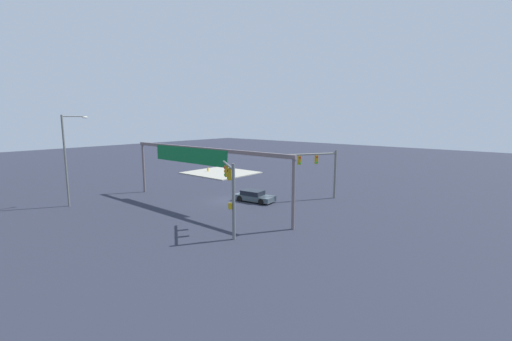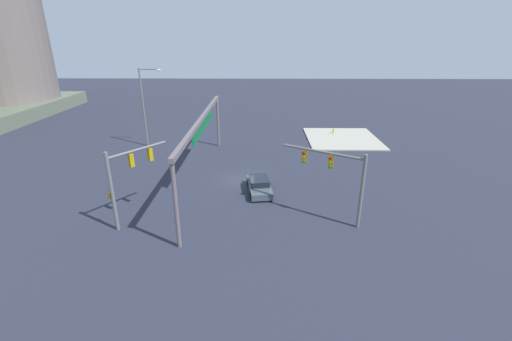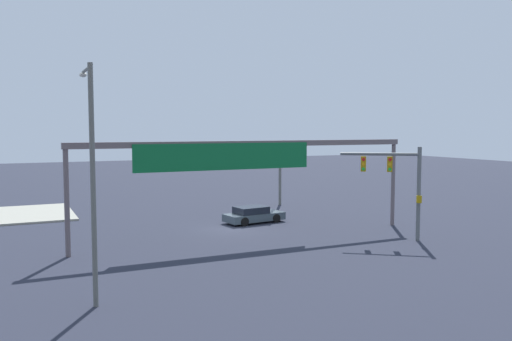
% 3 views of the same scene
% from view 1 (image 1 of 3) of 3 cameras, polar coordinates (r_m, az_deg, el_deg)
% --- Properties ---
extents(ground_plane, '(165.84, 165.84, 0.00)m').
position_cam_1_polar(ground_plane, '(38.13, -4.79, -5.04)').
color(ground_plane, '#282B3A').
extents(sidewalk_corner, '(10.31, 9.24, 0.15)m').
position_cam_1_polar(sidewalk_corner, '(56.83, -5.88, -0.37)').
color(sidewalk_corner, '#A5A393').
rests_on(sidewalk_corner, ground).
extents(traffic_signal_near_corner, '(4.05, 3.29, 5.79)m').
position_cam_1_polar(traffic_signal_near_corner, '(26.52, -4.22, -2.62)').
color(traffic_signal_near_corner, slate).
rests_on(traffic_signal_near_corner, ground).
extents(traffic_signal_opposite_side, '(3.49, 5.40, 5.50)m').
position_cam_1_polar(traffic_signal_opposite_side, '(38.75, 10.87, 0.88)').
color(traffic_signal_opposite_side, slate).
rests_on(traffic_signal_opposite_side, ground).
extents(streetlamp_curved_arm, '(0.31, 2.66, 9.37)m').
position_cam_1_polar(streetlamp_curved_arm, '(39.94, -28.82, 2.36)').
color(streetlamp_curved_arm, slate).
rests_on(streetlamp_curved_arm, ground).
extents(overhead_sign_gantry, '(22.44, 0.43, 6.15)m').
position_cam_1_polar(overhead_sign_gantry, '(35.32, -9.49, 2.36)').
color(overhead_sign_gantry, '#665B5F').
rests_on(overhead_sign_gantry, ground).
extents(sedan_car_approaching, '(4.63, 2.41, 1.21)m').
position_cam_1_polar(sedan_car_approaching, '(37.65, -0.33, -4.29)').
color(sedan_car_approaching, '#404E56').
rests_on(sedan_car_approaching, ground).
extents(fire_hydrant_on_curb, '(0.33, 0.22, 0.71)m').
position_cam_1_polar(fire_hydrant_on_curb, '(57.96, -7.99, 0.18)').
color(fire_hydrant_on_curb, gold).
rests_on(fire_hydrant_on_curb, sidewalk_corner).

